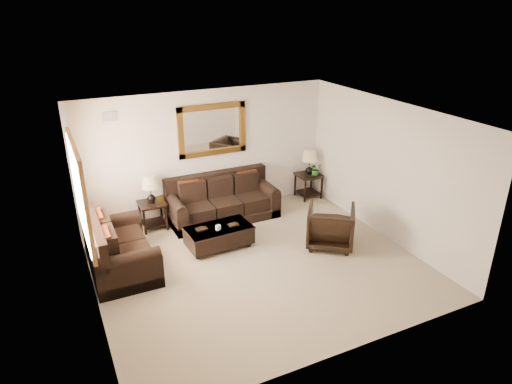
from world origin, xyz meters
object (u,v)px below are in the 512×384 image
end_table_left (151,194)px  coffee_table (219,235)px  sofa (222,203)px  armchair (331,224)px  loveseat (117,251)px  end_table_right (309,167)px

end_table_left → coffee_table: 1.69m
sofa → coffee_table: 1.29m
armchair → sofa: bearing=-18.7°
sofa → armchair: sofa is taller
sofa → end_table_left: (-1.46, 0.15, 0.41)m
loveseat → end_table_right: size_ratio=1.51×
sofa → coffee_table: sofa is taller
sofa → end_table_right: size_ratio=1.96×
loveseat → coffee_table: (1.88, -0.02, -0.11)m
end_table_left → sofa: bearing=-5.9°
armchair → end_table_left: bearing=-0.8°
end_table_left → armchair: 3.62m
end_table_left → end_table_right: size_ratio=0.98×
end_table_left → end_table_right: (3.73, -0.00, 0.02)m
sofa → coffee_table: bearing=-114.3°
sofa → coffee_table: (-0.53, -1.17, -0.08)m
loveseat → armchair: loveseat is taller
loveseat → end_table_right: end_table_right is taller
loveseat → end_table_left: bearing=-36.0°
sofa → end_table_right: (2.26, 0.15, 0.43)m
loveseat → end_table_right: 4.86m
end_table_left → end_table_right: end_table_right is taller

